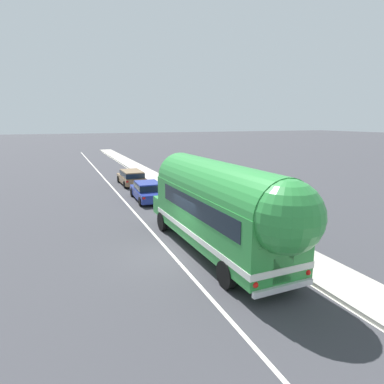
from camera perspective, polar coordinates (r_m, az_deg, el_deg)
The scene contains 6 objects.
ground_plane at distance 14.88m, azimuth -3.55°, elevation -10.71°, with size 300.00×300.00×0.00m, color #38383D.
lane_markings at distance 26.37m, azimuth -8.49°, elevation -0.59°, with size 3.88×80.00×0.01m.
sidewalk_slab at distance 25.42m, azimuth -0.59°, elevation -0.77°, with size 2.17×90.00×0.15m, color #ADA89E.
painted_bus at distance 13.93m, azimuth 5.18°, elevation -2.34°, with size 2.82×11.39×4.12m.
car_lead at distance 24.64m, azimuth -7.71°, elevation 0.28°, with size 2.04×4.66×1.37m.
car_second at distance 30.72m, azimuth -10.46°, elevation 2.64°, with size 1.95×4.42×1.37m.
Camera 1 is at (-4.39, -12.99, 5.80)m, focal length 30.79 mm.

